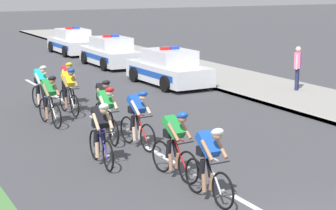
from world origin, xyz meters
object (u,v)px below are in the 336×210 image
at_px(cyclist_lead, 209,162).
at_px(police_car_nearest, 169,69).
at_px(cyclist_sixth, 104,104).
at_px(police_car_third, 73,42).
at_px(cyclist_third, 101,133).
at_px(spectator_closest, 298,65).
at_px(cyclist_second, 175,143).
at_px(cyclist_tenth, 41,87).
at_px(cyclist_fourth, 138,118).
at_px(cyclist_eighth, 68,83).
at_px(police_car_second, 111,53).
at_px(cyclist_seventh, 50,99).
at_px(cyclist_fifth, 107,113).
at_px(cyclist_ninth, 69,90).

height_order(cyclist_lead, police_car_nearest, police_car_nearest).
height_order(cyclist_sixth, police_car_third, police_car_third).
height_order(cyclist_third, spectator_closest, spectator_closest).
relative_size(cyclist_second, cyclist_tenth, 1.00).
height_order(cyclist_third, cyclist_fourth, same).
xyz_separation_m(cyclist_fourth, cyclist_eighth, (0.12, 5.93, 0.00)).
height_order(police_car_second, spectator_closest, spectator_closest).
bearing_deg(police_car_second, cyclist_seventh, -120.74).
height_order(cyclist_third, cyclist_sixth, same).
distance_m(cyclist_second, cyclist_fifth, 3.46).
height_order(cyclist_lead, cyclist_fourth, same).
relative_size(cyclist_eighth, police_car_second, 0.39).
xyz_separation_m(cyclist_fourth, police_car_nearest, (5.09, 7.89, -0.11)).
height_order(cyclist_lead, cyclist_ninth, same).
height_order(cyclist_second, cyclist_sixth, same).
xyz_separation_m(cyclist_lead, cyclist_eighth, (0.50, 9.97, 0.00)).
bearing_deg(cyclist_tenth, cyclist_sixth, -77.79).
height_order(cyclist_second, cyclist_ninth, same).
distance_m(cyclist_tenth, spectator_closest, 9.64).
bearing_deg(cyclist_seventh, cyclist_second, -80.66).
relative_size(cyclist_tenth, police_car_nearest, 0.39).
height_order(cyclist_eighth, police_car_nearest, police_car_nearest).
bearing_deg(cyclist_second, cyclist_tenth, 94.30).
relative_size(cyclist_third, police_car_third, 0.39).
bearing_deg(cyclist_seventh, cyclist_sixth, -51.01).
bearing_deg(cyclist_fifth, police_car_third, 73.72).
bearing_deg(cyclist_second, cyclist_third, 124.20).
bearing_deg(police_car_nearest, cyclist_eighth, -158.53).
xyz_separation_m(cyclist_sixth, police_car_third, (5.23, 18.01, -0.11)).
bearing_deg(police_car_second, cyclist_lead, -106.75).
height_order(cyclist_lead, cyclist_eighth, same).
bearing_deg(cyclist_lead, cyclist_eighth, 87.15).
distance_m(cyclist_fifth, spectator_closest, 9.58).
distance_m(cyclist_tenth, police_car_second, 10.43).
bearing_deg(cyclist_second, police_car_nearest, 62.65).
distance_m(cyclist_eighth, spectator_closest, 8.69).
xyz_separation_m(cyclist_seventh, police_car_third, (6.37, 16.60, -0.11)).
bearing_deg(cyclist_eighth, cyclist_second, -92.88).
bearing_deg(cyclist_fourth, cyclist_lead, -95.27).
xyz_separation_m(cyclist_sixth, cyclist_tenth, (-0.78, 3.60, 0.00)).
xyz_separation_m(cyclist_eighth, spectator_closest, (8.46, -1.94, 0.30)).
bearing_deg(cyclist_fourth, police_car_second, 70.16).
bearing_deg(cyclist_third, cyclist_tenth, 85.92).
bearing_deg(cyclist_fifth, cyclist_lead, -88.73).
distance_m(cyclist_eighth, police_car_second, 9.57).
relative_size(cyclist_sixth, spectator_closest, 1.03).
distance_m(cyclist_fourth, cyclist_tenth, 5.65).
relative_size(police_car_nearest, police_car_second, 1.01).
bearing_deg(cyclist_sixth, cyclist_eighth, 86.26).
relative_size(cyclist_second, cyclist_ninth, 1.00).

